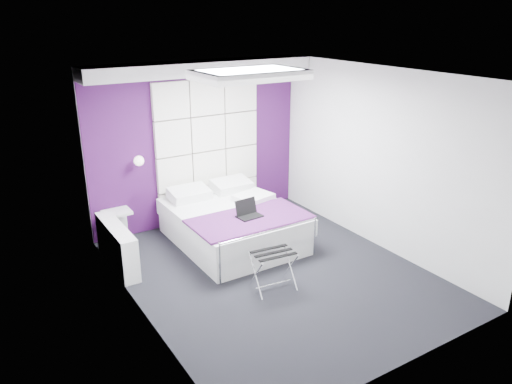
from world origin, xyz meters
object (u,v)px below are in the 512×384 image
radiator (117,246)px  bed (232,223)px  laptop (248,212)px  luggage_rack (273,270)px  nightstand (117,212)px  wall_lamp (138,160)px

radiator → bed: bearing=-5.6°
laptop → luggage_rack: bearing=-108.3°
bed → nightstand: 1.72m
wall_lamp → luggage_rack: 2.69m
luggage_rack → nightstand: bearing=124.0°
bed → laptop: bearing=-87.7°
radiator → nightstand: 0.78m
wall_lamp → laptop: size_ratio=0.44×
luggage_rack → bed: bearing=87.1°
nightstand → laptop: laptop is taller
laptop → wall_lamp: bearing=124.0°
radiator → nightstand: radiator is taller
radiator → bed: 1.71m
wall_lamp → nightstand: wall_lamp is taller
radiator → bed: size_ratio=0.60×
radiator → luggage_rack: size_ratio=2.35×
bed → laptop: 0.53m
bed → luggage_rack: bed is taller
wall_lamp → luggage_rack: wall_lamp is taller
radiator → bed: bed is taller
nightstand → luggage_rack: size_ratio=0.78×
nightstand → luggage_rack: bearing=-62.2°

